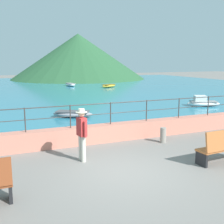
% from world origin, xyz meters
% --- Properties ---
extents(ground_plane, '(120.00, 120.00, 0.00)m').
position_xyz_m(ground_plane, '(0.00, 0.00, 0.00)').
color(ground_plane, slate).
extents(promenade_wall, '(20.00, 0.56, 0.70)m').
position_xyz_m(promenade_wall, '(0.00, 3.20, 0.35)').
color(promenade_wall, tan).
rests_on(promenade_wall, ground).
extents(railing, '(18.44, 0.04, 0.90)m').
position_xyz_m(railing, '(0.00, 3.20, 1.32)').
color(railing, '#383330').
rests_on(railing, promenade_wall).
extents(lake_water, '(64.00, 44.32, 0.06)m').
position_xyz_m(lake_water, '(0.00, 25.84, 0.03)').
color(lake_water, teal).
rests_on(lake_water, ground).
extents(hill_main, '(23.53, 23.53, 7.88)m').
position_xyz_m(hill_main, '(10.66, 41.76, 3.94)').
color(hill_main, '#285633').
rests_on(hill_main, ground).
extents(hill_secondary, '(14.61, 14.61, 4.35)m').
position_xyz_m(hill_secondary, '(13.28, 42.06, 2.17)').
color(hill_secondary, '#33663D').
rests_on(hill_secondary, ground).
extents(bench_far, '(1.73, 0.66, 1.13)m').
position_xyz_m(bench_far, '(3.19, -0.55, 0.56)').
color(bench_far, '#B76633').
rests_on(bench_far, ground).
extents(person_walking, '(0.38, 0.56, 1.75)m').
position_xyz_m(person_walking, '(-0.94, 1.37, 0.98)').
color(person_walking, beige).
rests_on(person_walking, ground).
extents(bollard, '(0.24, 0.24, 0.61)m').
position_xyz_m(bollard, '(2.68, 2.13, 0.31)').
color(bollard, gray).
rests_on(bollard, ground).
extents(boat_0, '(1.16, 2.39, 0.36)m').
position_xyz_m(boat_0, '(5.50, 27.81, 0.26)').
color(boat_0, white).
rests_on(boat_0, lake_water).
extents(boat_1, '(2.44, 1.92, 0.36)m').
position_xyz_m(boat_1, '(9.37, 24.33, 0.26)').
color(boat_1, gold).
rests_on(boat_1, lake_water).
extents(boat_3, '(2.47, 1.75, 0.76)m').
position_xyz_m(boat_3, '(10.15, 8.54, 0.33)').
color(boat_3, white).
rests_on(boat_3, lake_water).
extents(boat_4, '(2.44, 1.95, 0.36)m').
position_xyz_m(boat_4, '(0.59, 8.28, 0.26)').
color(boat_4, gray).
rests_on(boat_4, lake_water).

